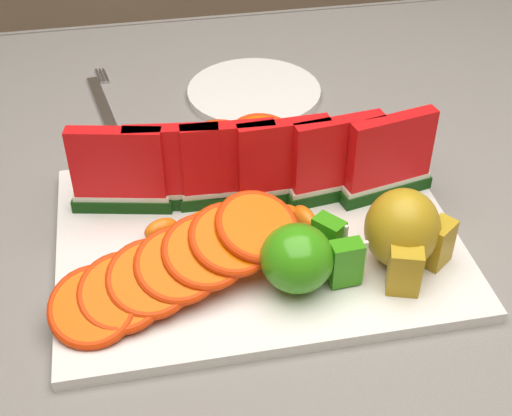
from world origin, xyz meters
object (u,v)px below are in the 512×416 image
Objects in this scene: apple_cluster at (304,257)px; fork at (104,105)px; pear_cluster at (404,232)px; platter at (257,238)px; side_plate at (254,92)px.

apple_cluster is 0.42m from fork.
platter is at bearing 152.56° from pear_cluster.
side_plate is (0.02, 0.37, -0.04)m from apple_cluster.
platter is 4.40× the size of pear_cluster.
platter is 1.85× the size of side_plate.
apple_cluster is (0.03, -0.08, 0.04)m from platter.
fork is at bearing 177.44° from side_plate.
fork is (-0.15, 0.30, -0.00)m from platter.
apple_cluster is at bearing -69.31° from platter.
side_plate is at bearing 79.77° from platter.
pear_cluster reaches higher than fork.
pear_cluster is at bearing -78.36° from side_plate.
platter is 0.34m from fork.
fork is at bearing 114.82° from apple_cluster.
pear_cluster reaches higher than side_plate.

